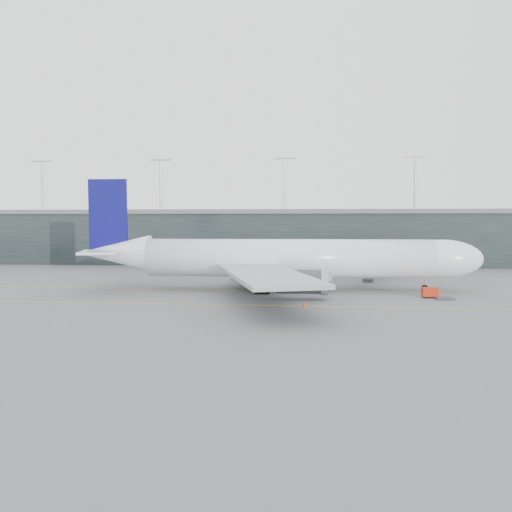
{
  "coord_description": "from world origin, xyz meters",
  "views": [
    {
      "loc": [
        10.18,
        -90.33,
        12.02
      ],
      "look_at": [
        2.0,
        -4.0,
        5.96
      ],
      "focal_mm": 35.0,
      "sensor_mm": 36.0,
      "label": 1
    }
  ],
  "objects": [
    {
      "name": "main_aircraft",
      "position": [
        7.07,
        -4.01,
        5.45
      ],
      "size": [
        69.16,
        65.14,
        19.43
      ],
      "rotation": [
        0.0,
        0.0,
        0.02
      ],
      "color": "white",
      "rests_on": "ground"
    },
    {
      "name": "uld_b",
      "position": [
        -3.24,
        11.45,
        1.1
      ],
      "size": [
        2.4,
        1.97,
        2.08
      ],
      "rotation": [
        0.0,
        0.0,
        0.06
      ],
      "color": "#3E3F43",
      "rests_on": "ground"
    },
    {
      "name": "jet_bridge",
      "position": [
        25.43,
        22.08,
        4.65
      ],
      "size": [
        16.31,
        43.98,
        6.21
      ],
      "rotation": [
        0.0,
        0.0,
        -0.34
      ],
      "color": "#2F2E33",
      "rests_on": "ground"
    },
    {
      "name": "terminal",
      "position": [
        -0.0,
        58.0,
        7.62
      ],
      "size": [
        240.0,
        36.0,
        29.0
      ],
      "color": "black",
      "rests_on": "ground"
    },
    {
      "name": "taxiline_a",
      "position": [
        0.0,
        -4.0,
        0.01
      ],
      "size": [
        160.0,
        0.25,
        0.02
      ],
      "primitive_type": "cube",
      "color": "gold",
      "rests_on": "ground"
    },
    {
      "name": "ground",
      "position": [
        0.0,
        0.0,
        0.0
      ],
      "size": [
        320.0,
        320.0,
        0.0
      ],
      "primitive_type": "plane",
      "color": "#58585D",
      "rests_on": "ground"
    },
    {
      "name": "uld_c",
      "position": [
        -0.66,
        11.38,
        0.94
      ],
      "size": [
        2.14,
        1.8,
        1.79
      ],
      "rotation": [
        0.0,
        0.0,
        -0.12
      ],
      "color": "#3E3F43",
      "rests_on": "ground"
    },
    {
      "name": "gse_cart",
      "position": [
        30.03,
        -10.43,
        0.9
      ],
      "size": [
        2.4,
        1.57,
        1.61
      ],
      "rotation": [
        0.0,
        0.0,
        0.03
      ],
      "color": "#B7230D",
      "rests_on": "ground"
    },
    {
      "name": "cone_wing_port",
      "position": [
        8.95,
        9.81,
        0.37
      ],
      "size": [
        0.47,
        0.47,
        0.74
      ],
      "primitive_type": "cone",
      "color": "#FF390E",
      "rests_on": "ground"
    },
    {
      "name": "cone_tail",
      "position": [
        -9.15,
        -12.54,
        0.33
      ],
      "size": [
        0.41,
        0.41,
        0.65
      ],
      "primitive_type": "cone",
      "color": "#CB540B",
      "rests_on": "ground"
    },
    {
      "name": "uld_a",
      "position": [
        -3.55,
        10.67,
        0.86
      ],
      "size": [
        2.19,
        1.98,
        1.63
      ],
      "rotation": [
        0.0,
        0.0,
        0.37
      ],
      "color": "#3E3F43",
      "rests_on": "ground"
    },
    {
      "name": "cone_wing_stbd",
      "position": [
        10.36,
        -20.4,
        0.38
      ],
      "size": [
        0.47,
        0.47,
        0.75
      ],
      "primitive_type": "cone",
      "color": "#FB3D0D",
      "rests_on": "ground"
    },
    {
      "name": "taxiline_b",
      "position": [
        0.0,
        -20.0,
        0.01
      ],
      "size": [
        160.0,
        0.25,
        0.02
      ],
      "primitive_type": "cube",
      "color": "gold",
      "rests_on": "ground"
    },
    {
      "name": "cone_nose",
      "position": [
        33.3,
        -6.05,
        0.33
      ],
      "size": [
        0.41,
        0.41,
        0.66
      ],
      "primitive_type": "cone",
      "color": "#DD600C",
      "rests_on": "ground"
    },
    {
      "name": "taxiline_lead_main",
      "position": [
        5.0,
        20.0,
        0.01
      ],
      "size": [
        0.25,
        60.0,
        0.02
      ],
      "primitive_type": "cube",
      "color": "gold",
      "rests_on": "ground"
    },
    {
      "name": "baggage_dolly",
      "position": [
        31.91,
        -11.97,
        0.16
      ],
      "size": [
        2.76,
        2.25,
        0.27
      ],
      "primitive_type": "cube",
      "rotation": [
        0.0,
        0.0,
        0.05
      ],
      "color": "#36363B",
      "rests_on": "ground"
    }
  ]
}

